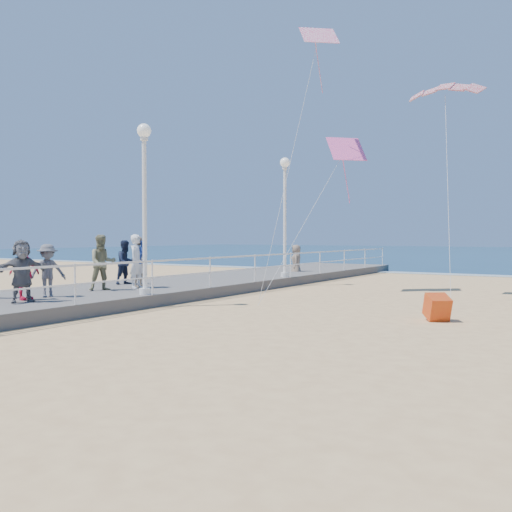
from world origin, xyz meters
The scene contains 19 objects.
ground centered at (0.00, 0.00, 0.00)m, with size 160.00×160.00×0.00m, color #ECBE7B.
surf_line centered at (0.00, 20.50, 0.03)m, with size 160.00×1.20×0.04m, color white.
boardwalk centered at (-7.50, 0.00, 0.20)m, with size 5.00×44.00×0.40m, color slate.
railing centered at (-5.05, 0.00, 1.25)m, with size 0.05×42.00×0.55m.
lamp_post_mid centered at (-5.35, 0.00, 3.66)m, with size 0.44×0.44×5.32m.
lamp_post_far centered at (-5.35, 9.00, 3.66)m, with size 0.44×0.44×5.32m.
woman_holding_toddler centered at (-7.08, 1.45, 1.34)m, with size 0.69×0.45×1.89m, color white.
toddler_held centered at (-6.93, 1.60, 1.67)m, with size 0.40×0.31×0.83m, color blue.
spectator_1 centered at (-7.47, 0.22, 1.34)m, with size 0.91×0.71×1.88m, color gray.
spectator_2 centered at (-7.30, -2.11, 1.20)m, with size 1.03×0.59×1.59m, color #5D5E63.
spectator_3 centered at (-7.20, -2.98, 1.17)m, with size 0.90×0.37×1.54m, color #E21C4A.
spectator_5 centered at (-6.76, -3.38, 1.27)m, with size 1.61×0.51×1.74m, color slate.
spectator_6 centered at (-7.20, 1.70, 1.31)m, with size 0.66×0.43×1.82m, color #7F6C58.
spectator_7 centered at (-8.61, 2.45, 1.24)m, with size 0.81×0.63×1.67m, color #1B233C.
beach_walker_c centered at (-6.83, 12.89, 0.89)m, with size 0.87×0.57×1.78m, color #826D5A.
box_kite centered at (3.18, 1.86, 0.30)m, with size 0.55×0.55×0.60m, color red.
kite_parafoil centered at (1.86, 7.85, 7.59)m, with size 2.64×0.90×0.30m, color red, non-canonical shape.
kite_diamond_pink centered at (-1.98, 7.94, 5.70)m, with size 1.39×1.39×0.02m, color #FF5DAC.
kite_diamond_redwhite centered at (-2.72, 6.96, 10.00)m, with size 1.38×1.38×0.02m, color #DD1A5C.
Camera 1 is at (7.02, -13.25, 2.23)m, focal length 40.00 mm.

